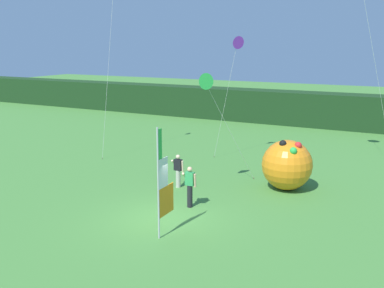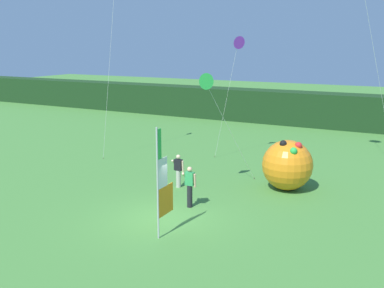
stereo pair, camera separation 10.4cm
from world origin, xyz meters
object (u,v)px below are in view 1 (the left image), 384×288
at_px(person_mid_field, 178,170).
at_px(banner_flag, 163,184).
at_px(kite_green_delta_0, 205,82).
at_px(kite_purple_delta_1, 237,43).
at_px(inflatable_balloon, 287,165).
at_px(person_near_banner, 190,186).

bearing_deg(person_mid_field, banner_flag, -66.76).
xyz_separation_m(kite_green_delta_0, kite_purple_delta_1, (-0.91, 6.01, 1.65)).
bearing_deg(kite_purple_delta_1, banner_flag, -80.99).
xyz_separation_m(banner_flag, inflatable_balloon, (2.45, 6.81, -0.70)).
relative_size(person_mid_field, kite_purple_delta_1, 0.22).
height_order(banner_flag, kite_green_delta_0, kite_green_delta_0).
distance_m(person_near_banner, kite_purple_delta_1, 10.06).
bearing_deg(kite_green_delta_0, inflatable_balloon, 28.32).
bearing_deg(person_mid_field, kite_purple_delta_1, 87.15).
bearing_deg(kite_purple_delta_1, inflatable_balloon, -45.21).
distance_m(banner_flag, kite_green_delta_0, 5.94).
xyz_separation_m(person_near_banner, person_mid_field, (-1.64, 1.99, -0.08)).
xyz_separation_m(person_near_banner, inflatable_balloon, (2.88, 4.01, 0.24)).
bearing_deg(kite_purple_delta_1, person_mid_field, -92.85).
height_order(person_near_banner, kite_purple_delta_1, kite_purple_delta_1).
distance_m(person_near_banner, person_mid_field, 2.58).
distance_m(person_mid_field, kite_green_delta_0, 4.25).
distance_m(banner_flag, person_near_banner, 2.99).
height_order(kite_green_delta_0, kite_purple_delta_1, kite_purple_delta_1).
bearing_deg(person_near_banner, person_mid_field, 129.41).
bearing_deg(person_near_banner, banner_flag, -81.43).
bearing_deg(banner_flag, inflatable_balloon, 70.19).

